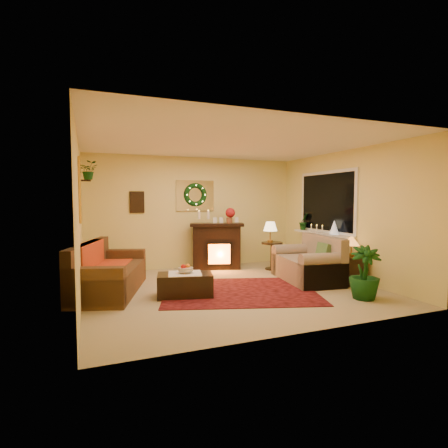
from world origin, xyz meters
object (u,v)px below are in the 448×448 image
object	(u,v)px
side_table_round	(272,255)
coffee_table	(185,284)
sofa	(110,268)
loveseat	(307,260)
fireplace	(216,245)
end_table_square	(351,270)

from	to	relation	value
side_table_round	coffee_table	bearing A→B (deg)	-149.39
sofa	loveseat	xyz separation A→B (m)	(3.67, -0.49, -0.01)
sofa	fireplace	bearing A→B (deg)	45.43
loveseat	side_table_round	size ratio (longest dim) A/B	2.43
loveseat	coffee_table	size ratio (longest dim) A/B	1.70
fireplace	side_table_round	xyz separation A→B (m)	(1.16, -0.54, -0.23)
side_table_round	coffee_table	distance (m)	2.84
loveseat	end_table_square	size ratio (longest dim) A/B	2.85
coffee_table	side_table_round	bearing A→B (deg)	43.61
loveseat	side_table_round	xyz separation A→B (m)	(-0.08, 1.24, -0.09)
fireplace	side_table_round	distance (m)	1.30
sofa	fireplace	size ratio (longest dim) A/B	1.87
coffee_table	loveseat	bearing A→B (deg)	17.64
loveseat	coffee_table	distance (m)	2.55
side_table_round	loveseat	bearing A→B (deg)	-86.11
fireplace	coffee_table	distance (m)	2.39
end_table_square	sofa	bearing A→B (deg)	166.31
sofa	side_table_round	xyz separation A→B (m)	(3.59, 0.75, -0.10)
loveseat	coffee_table	bearing A→B (deg)	-167.88
fireplace	end_table_square	distance (m)	2.99
loveseat	coffee_table	world-z (taller)	loveseat
loveseat	coffee_table	xyz separation A→B (m)	(-2.53, -0.21, -0.21)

